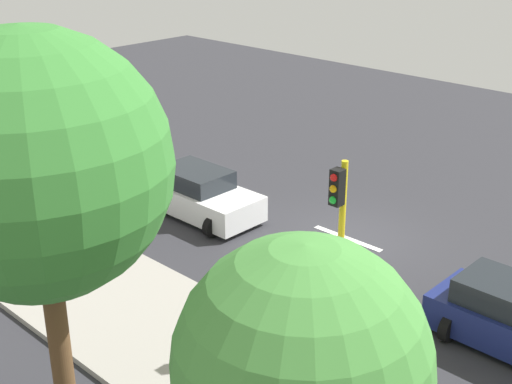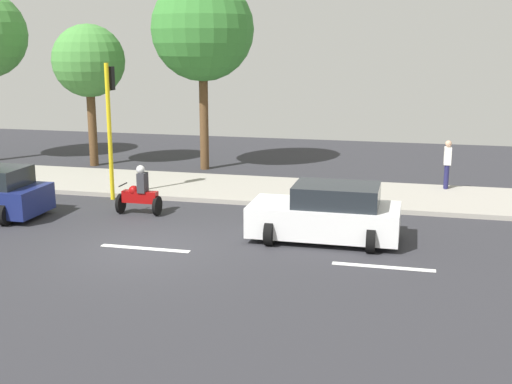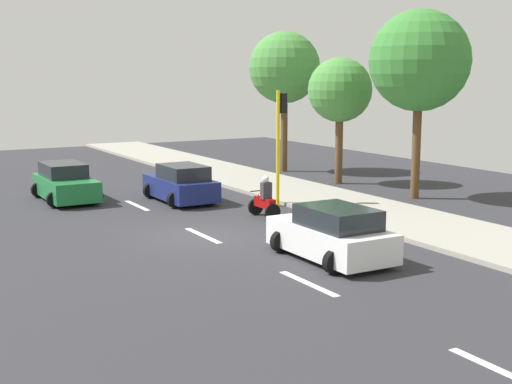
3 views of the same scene
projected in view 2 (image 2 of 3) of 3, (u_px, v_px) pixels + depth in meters
name	position (u px, v px, depth m)	size (l,w,h in m)	color
ground_plane	(145.00, 251.00, 16.78)	(40.00, 60.00, 0.10)	#2D2D33
sidewalk	(223.00, 188.00, 23.38)	(4.00, 60.00, 0.15)	#9E998E
lane_stripe_north	(383.00, 267.00, 15.39)	(0.20, 2.40, 0.01)	white
lane_stripe_mid	(145.00, 248.00, 16.77)	(0.20, 2.40, 0.01)	white
car_white	(327.00, 214.00, 17.36)	(2.25, 3.94, 1.52)	white
motorcycle	(139.00, 194.00, 19.96)	(0.60, 1.30, 1.53)	black
pedestrian_near_signal	(447.00, 163.00, 22.78)	(0.40, 0.24, 1.69)	#1E1E4C
traffic_light_corner	(110.00, 112.00, 21.43)	(0.49, 0.24, 4.50)	yellow
street_tree_north	(89.00, 62.00, 27.05)	(2.99, 2.99, 5.89)	brown
street_tree_center	(202.00, 30.00, 25.98)	(4.10, 4.10, 7.70)	brown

